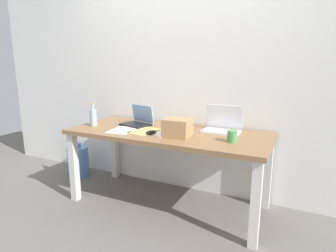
% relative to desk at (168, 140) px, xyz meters
% --- Properties ---
extents(ground_plane, '(8.00, 8.00, 0.00)m').
position_rel_desk_xyz_m(ground_plane, '(0.00, 0.00, -0.64)').
color(ground_plane, slate).
extents(back_wall, '(5.20, 0.08, 2.60)m').
position_rel_desk_xyz_m(back_wall, '(0.00, 0.46, 0.66)').
color(back_wall, white).
rests_on(back_wall, ground).
extents(desk, '(1.87, 0.79, 0.73)m').
position_rel_desk_xyz_m(desk, '(0.00, 0.00, 0.00)').
color(desk, olive).
rests_on(desk, ground).
extents(laptop_left, '(0.33, 0.29, 0.20)m').
position_rel_desk_xyz_m(laptop_left, '(-0.40, 0.11, 0.13)').
color(laptop_left, black).
rests_on(laptop_left, desk).
extents(laptop_right, '(0.34, 0.23, 0.24)m').
position_rel_desk_xyz_m(laptop_right, '(0.46, 0.21, 0.15)').
color(laptop_right, silver).
rests_on(laptop_right, desk).
extents(beer_bottle, '(0.07, 0.07, 0.23)m').
position_rel_desk_xyz_m(beer_bottle, '(-0.77, -0.13, 0.18)').
color(beer_bottle, '#99B7C1').
rests_on(beer_bottle, desk).
extents(computer_mouse, '(0.11, 0.12, 0.03)m').
position_rel_desk_xyz_m(computer_mouse, '(-0.09, -0.17, 0.11)').
color(computer_mouse, black).
rests_on(computer_mouse, desk).
extents(cardboard_box, '(0.23, 0.21, 0.15)m').
position_rel_desk_xyz_m(cardboard_box, '(0.15, -0.13, 0.17)').
color(cardboard_box, tan).
rests_on(cardboard_box, desk).
extents(coffee_mug, '(0.08, 0.08, 0.09)m').
position_rel_desk_xyz_m(coffee_mug, '(0.63, -0.10, 0.14)').
color(coffee_mug, '#4C9E56').
rests_on(coffee_mug, desk).
extents(paper_sheet_near_back, '(0.29, 0.35, 0.00)m').
position_rel_desk_xyz_m(paper_sheet_near_back, '(0.10, 0.10, 0.09)').
color(paper_sheet_near_back, '#F4E06B').
rests_on(paper_sheet_near_back, desk).
extents(paper_sheet_center, '(0.32, 0.36, 0.00)m').
position_rel_desk_xyz_m(paper_sheet_center, '(0.02, -0.06, 0.09)').
color(paper_sheet_center, white).
rests_on(paper_sheet_center, desk).
extents(paper_yellow_folder, '(0.26, 0.33, 0.00)m').
position_rel_desk_xyz_m(paper_yellow_folder, '(-0.19, -0.10, 0.09)').
color(paper_yellow_folder, '#F4E06B').
rests_on(paper_yellow_folder, desk).
extents(paper_sheet_front_left, '(0.24, 0.32, 0.00)m').
position_rel_desk_xyz_m(paper_sheet_front_left, '(-0.41, -0.15, 0.09)').
color(paper_sheet_front_left, white).
rests_on(paper_sheet_front_left, desk).
extents(water_cooler_jug, '(0.25, 0.25, 0.42)m').
position_rel_desk_xyz_m(water_cooler_jug, '(-1.28, 0.14, -0.46)').
color(water_cooler_jug, '#598CC6').
rests_on(water_cooler_jug, ground).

